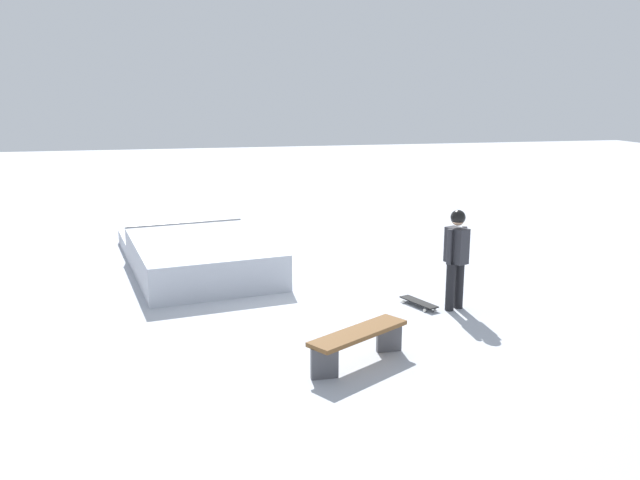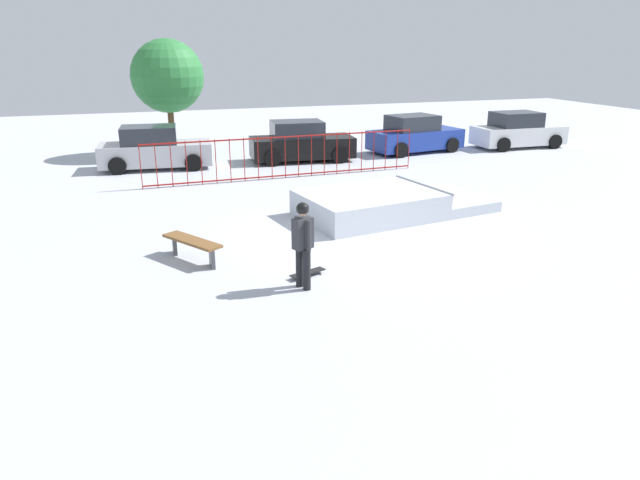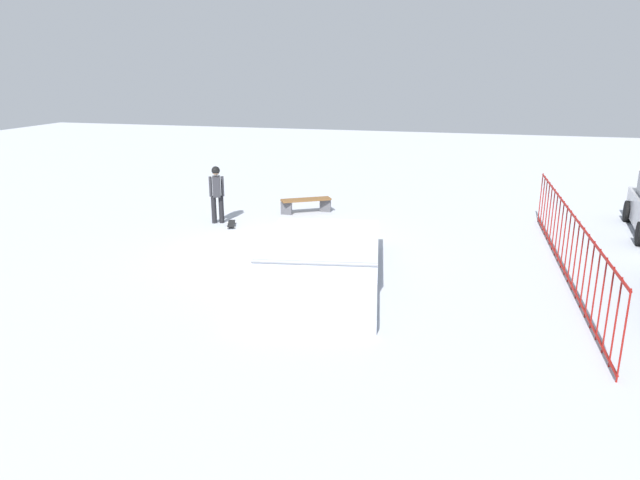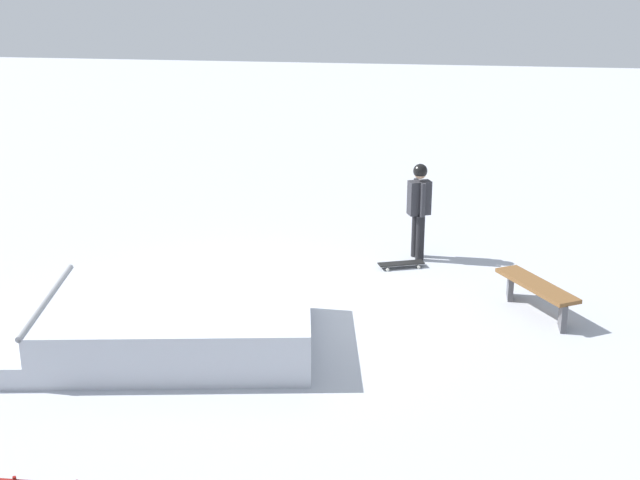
{
  "view_description": "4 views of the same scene",
  "coord_description": "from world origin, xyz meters",
  "px_view_note": "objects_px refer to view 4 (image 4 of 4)",
  "views": [
    {
      "loc": [
        -12.18,
        1.8,
        3.69
      ],
      "look_at": [
        -0.43,
        -0.88,
        0.9
      ],
      "focal_mm": 36.89,
      "sensor_mm": 36.0,
      "label": 1
    },
    {
      "loc": [
        -5.28,
        -12.85,
        4.54
      ],
      "look_at": [
        -1.96,
        -2.96,
        1.0
      ],
      "focal_mm": 32.7,
      "sensor_mm": 36.0,
      "label": 2
    },
    {
      "loc": [
        13.57,
        4.59,
        4.53
      ],
      "look_at": [
        0.7,
        1.17,
        0.6
      ],
      "focal_mm": 32.92,
      "sensor_mm": 36.0,
      "label": 3
    },
    {
      "loc": [
        -2.59,
        12.08,
        5.29
      ],
      "look_at": [
        -0.77,
        -0.92,
        0.9
      ],
      "focal_mm": 49.41,
      "sensor_mm": 36.0,
      "label": 4
    }
  ],
  "objects_px": {
    "skater": "(419,204)",
    "skateboard": "(401,264)",
    "park_bench": "(536,291)",
    "skate_ramp": "(146,325)"
  },
  "relations": [
    {
      "from": "skater",
      "to": "skateboard",
      "type": "relative_size",
      "value": 2.1
    },
    {
      "from": "skater",
      "to": "park_bench",
      "type": "relative_size",
      "value": 1.1
    },
    {
      "from": "skate_ramp",
      "to": "skater",
      "type": "xyz_separation_m",
      "value": [
        -3.61,
        -4.16,
        0.69
      ]
    },
    {
      "from": "skater",
      "to": "skateboard",
      "type": "height_order",
      "value": "skater"
    },
    {
      "from": "skate_ramp",
      "to": "skater",
      "type": "bearing_deg",
      "value": -140.1
    },
    {
      "from": "skater",
      "to": "skateboard",
      "type": "bearing_deg",
      "value": -138.36
    },
    {
      "from": "skate_ramp",
      "to": "skater",
      "type": "distance_m",
      "value": 5.56
    },
    {
      "from": "skater",
      "to": "park_bench",
      "type": "xyz_separation_m",
      "value": [
        -1.85,
        2.24,
        -0.65
      ]
    },
    {
      "from": "skate_ramp",
      "to": "park_bench",
      "type": "xyz_separation_m",
      "value": [
        -5.47,
        -1.93,
        0.04
      ]
    },
    {
      "from": "skater",
      "to": "park_bench",
      "type": "bearing_deg",
      "value": -73.04
    }
  ]
}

